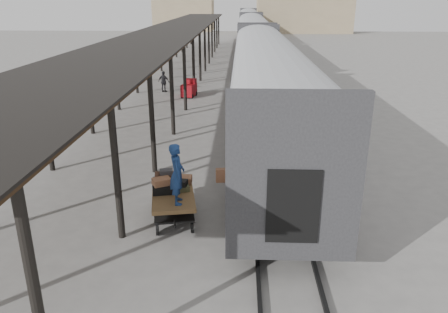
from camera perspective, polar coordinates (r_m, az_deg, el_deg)
name	(u,v)px	position (r m, az deg, el deg)	size (l,w,h in m)	color
ground	(179,206)	(14.51, -5.95, -6.48)	(160.00, 160.00, 0.00)	slate
train	(253,36)	(46.80, 3.83, 15.39)	(3.45, 76.01, 4.01)	silver
canopy	(176,30)	(37.32, -6.34, 16.16)	(4.90, 64.30, 4.15)	#422B19
rails	(253,62)	(47.29, 3.76, 12.23)	(1.54, 150.00, 0.12)	black
building_far	(303,11)	(91.67, 10.28, 18.20)	(18.00, 10.00, 8.00)	tan
building_left	(184,15)	(95.66, -5.23, 17.89)	(12.00, 8.00, 6.00)	tan
baggage_cart	(173,199)	(13.50, -6.65, -5.56)	(1.65, 2.58, 0.86)	brown
suitcase_stack	(169,182)	(13.68, -7.21, -3.35)	(1.26, 1.26, 0.56)	#38373A
luggage_tug	(189,89)	(30.46, -4.58, 8.79)	(1.05, 1.47, 1.18)	maroon
porter	(177,174)	(12.43, -6.15, -2.27)	(0.65, 0.43, 1.79)	navy
pedestrian	(164,82)	(32.21, -7.87, 9.66)	(0.88, 0.37, 1.51)	black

